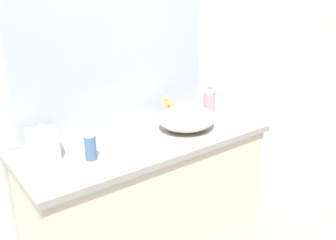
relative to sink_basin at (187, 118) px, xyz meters
name	(u,v)px	position (x,y,z in m)	size (l,w,h in m)	color
bathroom_wall_rear	(132,52)	(-0.14, 0.33, 0.34)	(6.00, 0.06, 2.60)	silver
vanity_counter	(148,210)	(-0.26, 0.02, -0.51)	(1.35, 0.54, 0.90)	beige
wall_mirror_panel	(116,16)	(-0.26, 0.29, 0.54)	(1.17, 0.01, 1.21)	#B2BCC6
sink_basin	(187,118)	(0.00, 0.00, 0.00)	(0.33, 0.30, 0.12)	silver
faucet	(170,107)	(0.00, 0.16, 0.02)	(0.03, 0.15, 0.14)	gold
soap_dispenser	(209,101)	(0.26, 0.10, 0.03)	(0.07, 0.07, 0.21)	pink
lotion_bottle	(90,146)	(-0.60, -0.03, 0.00)	(0.05, 0.05, 0.13)	#4C6F9E
tissue_box	(43,143)	(-0.77, 0.13, 0.01)	(0.16, 0.16, 0.17)	beige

